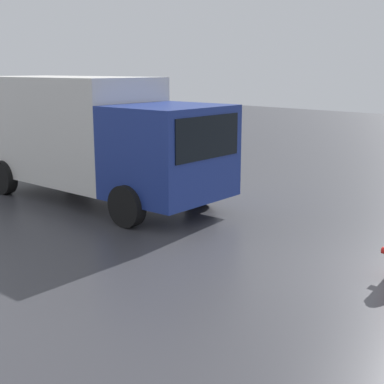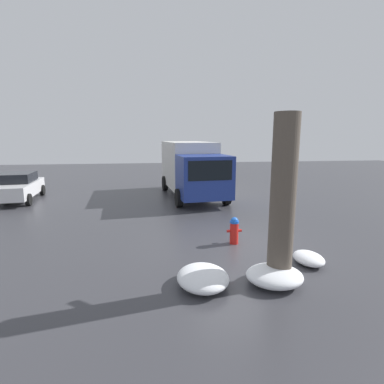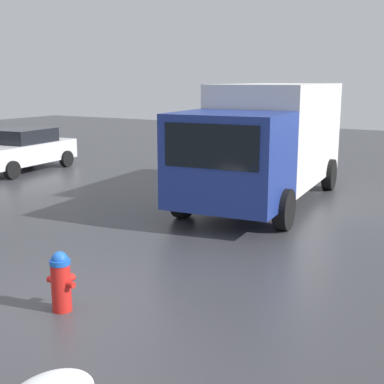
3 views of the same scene
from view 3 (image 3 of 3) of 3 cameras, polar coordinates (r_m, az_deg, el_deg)
name	(u,v)px [view 3 (image 3 of 3)]	position (r m, az deg, el deg)	size (l,w,h in m)	color
ground_plane	(62,310)	(7.92, -13.65, -12.16)	(60.00, 60.00, 0.00)	#38383D
fire_hydrant	(61,280)	(7.75, -13.80, -9.14)	(0.38, 0.47, 0.87)	red
delivery_truck	(268,139)	(14.20, 8.11, 5.65)	(7.39, 3.21, 3.06)	navy
parked_car	(20,149)	(19.87, -17.86, 4.37)	(4.22, 2.39, 1.47)	silver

